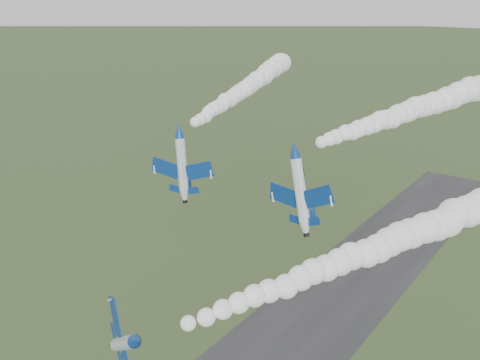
# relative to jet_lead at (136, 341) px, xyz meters

# --- Properties ---
(runway) EXTENTS (24.00, 260.00, 0.04)m
(runway) POSITION_rel_jet_lead_xyz_m (-8.09, 40.68, -32.03)
(runway) COLOR #29292B
(runway) RESTS_ON ground
(jet_lead) EXTENTS (7.66, 13.16, 9.29)m
(jet_lead) POSITION_rel_jet_lead_xyz_m (0.00, 0.00, 0.00)
(jet_lead) COLOR white
(smoke_trail_jet_lead) EXTENTS (32.26, 65.12, 5.61)m
(smoke_trail_jet_lead) POSITION_rel_jet_lead_xyz_m (15.21, 34.28, 2.80)
(smoke_trail_jet_lead) COLOR white
(jet_pair_left) EXTENTS (11.41, 13.35, 3.35)m
(jet_pair_left) POSITION_rel_jet_lead_xyz_m (-19.64, 29.08, 13.99)
(jet_pair_left) COLOR white
(smoke_trail_jet_pair_left) EXTENTS (18.27, 56.96, 4.75)m
(smoke_trail_jet_pair_left) POSITION_rel_jet_lead_xyz_m (-28.23, 60.28, 15.83)
(smoke_trail_jet_pair_left) COLOR white
(jet_pair_right) EXTENTS (11.37, 13.76, 4.01)m
(jet_pair_right) POSITION_rel_jet_lead_xyz_m (1.31, 29.58, 14.37)
(jet_pair_right) COLOR white
(smoke_trail_jet_pair_right) EXTENTS (14.17, 56.33, 5.03)m
(smoke_trail_jet_pair_right) POSITION_rel_jet_lead_xyz_m (7.12, 60.78, 15.18)
(smoke_trail_jet_pair_right) COLOR white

